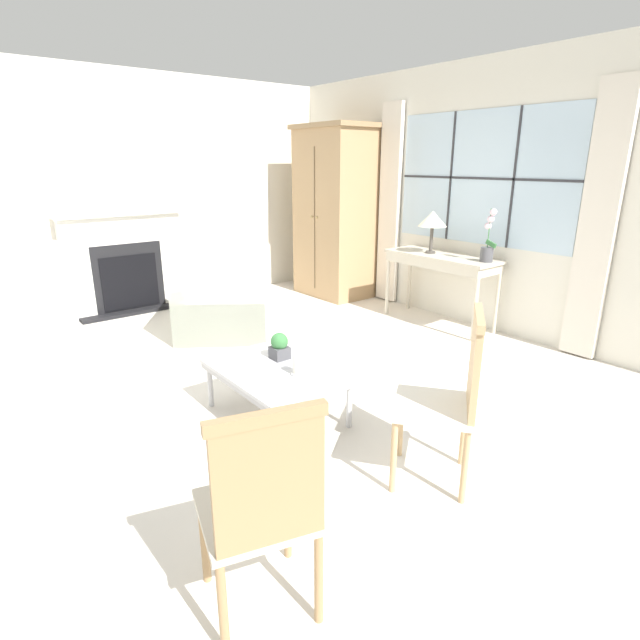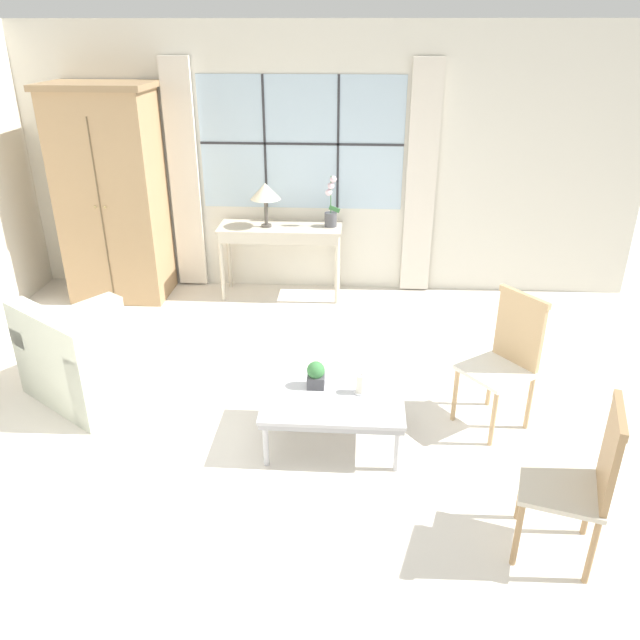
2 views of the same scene
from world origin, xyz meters
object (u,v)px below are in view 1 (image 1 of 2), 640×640
at_px(accent_chair_wooden, 263,503).
at_px(pillar_candle, 298,366).
at_px(armoire, 334,213).
at_px(table_lamp, 433,220).
at_px(console_table, 441,263).
at_px(potted_orchid, 488,244).
at_px(coffee_table, 276,373).
at_px(fireplace, 124,253).
at_px(armchair_upholstered, 221,307).
at_px(side_chair_wooden, 453,390).
at_px(potted_plant_small, 279,346).

distance_m(accent_chair_wooden, pillar_candle, 1.59).
relative_size(armoire, table_lamp, 4.78).
xyz_separation_m(console_table, potted_orchid, (0.54, 0.04, 0.27)).
xyz_separation_m(armoire, coffee_table, (2.46, -2.58, -0.78)).
relative_size(accent_chair_wooden, coffee_table, 1.00).
height_order(console_table, table_lamp, table_lamp).
bearing_deg(fireplace, accent_chair_wooden, -12.26).
bearing_deg(potted_orchid, accent_chair_wooden, -67.17).
height_order(console_table, accent_chair_wooden, accent_chair_wooden).
height_order(table_lamp, armchair_upholstered, table_lamp).
bearing_deg(coffee_table, side_chair_wooden, 15.55).
bearing_deg(potted_plant_small, table_lamp, 105.64).
bearing_deg(pillar_candle, table_lamp, 111.72).
xyz_separation_m(potted_orchid, pillar_candle, (0.35, -2.65, -0.53)).
height_order(armoire, pillar_candle, armoire).
height_order(coffee_table, pillar_candle, pillar_candle).
bearing_deg(console_table, accent_chair_wooden, -60.18).
bearing_deg(accent_chair_wooden, pillar_candle, 139.30).
bearing_deg(console_table, potted_plant_small, -77.51).
xyz_separation_m(fireplace, armoire, (0.94, 2.52, 0.41)).
bearing_deg(armchair_upholstered, coffee_table, -16.54).
bearing_deg(fireplace, armoire, 69.53).
xyz_separation_m(table_lamp, coffee_table, (0.84, -2.65, -0.83)).
bearing_deg(armoire, fireplace, -110.47).
xyz_separation_m(potted_orchid, coffee_table, (0.16, -2.71, -0.64)).
relative_size(fireplace, armchair_upholstered, 1.63).
bearing_deg(coffee_table, table_lamp, 107.59).
xyz_separation_m(fireplace, coffee_table, (3.40, -0.06, -0.38)).
relative_size(armoire, armchair_upholstered, 1.69).
xyz_separation_m(armchair_upholstered, accent_chair_wooden, (3.34, -1.56, 0.28)).
xyz_separation_m(accent_chair_wooden, coffee_table, (-1.39, 0.98, -0.22)).
bearing_deg(armoire, potted_orchid, 3.11).
bearing_deg(accent_chair_wooden, coffee_table, 144.95).
bearing_deg(potted_plant_small, armchair_upholstered, 165.86).
bearing_deg(potted_orchid, armoire, -176.89).
height_order(fireplace, side_chair_wooden, fireplace).
bearing_deg(armoire, accent_chair_wooden, -42.76).
bearing_deg(potted_orchid, table_lamp, -175.13).
height_order(table_lamp, pillar_candle, table_lamp).
bearing_deg(table_lamp, armoire, -177.64).
relative_size(potted_plant_small, pillar_candle, 1.27).
bearing_deg(console_table, armchair_upholstered, -120.85).
xyz_separation_m(fireplace, side_chair_wooden, (4.65, 0.28, -0.14)).
height_order(armoire, accent_chair_wooden, armoire).
bearing_deg(pillar_candle, armchair_upholstered, 166.26).
xyz_separation_m(coffee_table, pillar_candle, (0.19, 0.05, 0.11)).
distance_m(accent_chair_wooden, potted_plant_small, 1.88).
height_order(console_table, coffee_table, console_table).
xyz_separation_m(side_chair_wooden, potted_plant_small, (-1.38, -0.23, -0.10)).
relative_size(potted_orchid, armchair_upholstered, 0.41).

